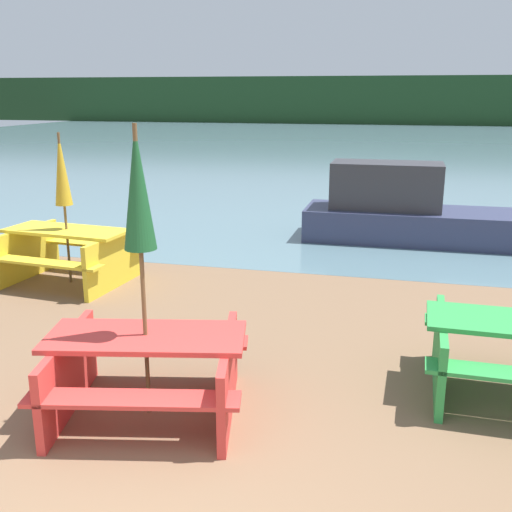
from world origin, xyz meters
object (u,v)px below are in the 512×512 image
object	(u,v)px
umbrella_darkgreen	(138,192)
picnic_table_yellow	(68,250)
umbrella_gold	(61,171)
boat	(416,213)
picnic_table_red	(147,366)

from	to	relation	value
umbrella_darkgreen	picnic_table_yellow	bearing A→B (deg)	129.67
picnic_table_yellow	umbrella_darkgreen	xyz separation A→B (m)	(2.61, -3.15, 1.45)
umbrella_gold	boat	world-z (taller)	umbrella_gold
picnic_table_yellow	umbrella_darkgreen	size ratio (longest dim) A/B	0.77
umbrella_darkgreen	boat	xyz separation A→B (m)	(2.29, 6.96, -1.41)
umbrella_darkgreen	umbrella_gold	distance (m)	4.10
umbrella_gold	boat	size ratio (longest dim) A/B	0.47
umbrella_gold	boat	bearing A→B (deg)	37.87
picnic_table_red	boat	size ratio (longest dim) A/B	0.42
picnic_table_yellow	boat	distance (m)	6.21
picnic_table_red	boat	distance (m)	7.33
picnic_table_red	picnic_table_yellow	distance (m)	4.09
umbrella_darkgreen	boat	size ratio (longest dim) A/B	0.54
umbrella_gold	boat	xyz separation A→B (m)	(4.90, 3.81, -1.11)
picnic_table_red	umbrella_gold	bearing A→B (deg)	129.67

